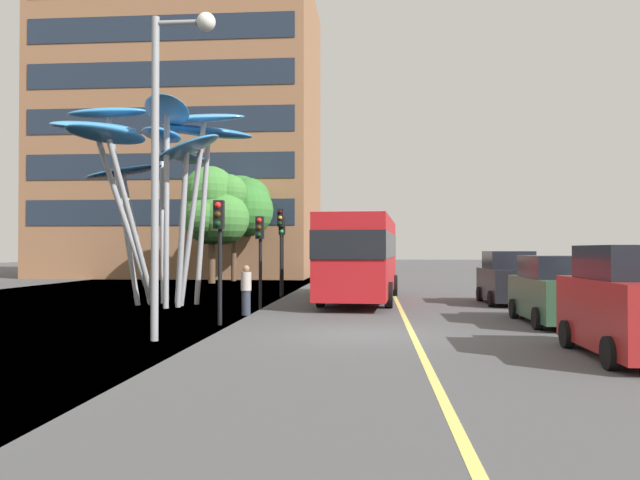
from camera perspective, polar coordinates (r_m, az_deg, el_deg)
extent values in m
cube|color=#4C4C4F|center=(16.40, 3.76, -8.51)|extent=(120.00, 240.00, 0.10)
cube|color=#E0D666|center=(16.42, 8.22, -8.33)|extent=(0.16, 144.00, 0.01)
cube|color=red|center=(26.50, 3.67, -1.42)|extent=(3.21, 10.86, 3.05)
cube|color=black|center=(26.50, 3.67, -0.50)|extent=(3.24, 10.96, 0.97)
cube|color=yellow|center=(31.80, 4.47, 0.88)|extent=(1.38, 0.19, 0.36)
cube|color=#B2B2B7|center=(26.54, 3.67, 2.13)|extent=(2.13, 3.87, 0.24)
cylinder|color=black|center=(29.79, 6.62, -4.03)|extent=(0.34, 0.98, 0.96)
cylinder|color=black|center=(29.98, 1.81, -4.02)|extent=(0.34, 0.98, 0.96)
cylinder|color=black|center=(23.54, 6.14, -4.88)|extent=(0.34, 0.98, 0.96)
cylinder|color=black|center=(23.78, 0.06, -4.85)|extent=(0.34, 0.98, 0.96)
cylinder|color=#9EA0A5|center=(24.66, -11.26, 2.44)|extent=(1.18, 0.43, 7.11)
ellipsoid|color=#4CA3E5|center=(24.90, -10.23, 10.63)|extent=(3.41, 1.95, 0.58)
cylinder|color=#9EA0A5|center=(25.47, -10.39, 1.96)|extent=(0.68, 0.47, 6.77)
ellipsoid|color=#2D7FD1|center=(25.90, -9.86, 9.44)|extent=(3.80, 2.81, 0.59)
cylinder|color=#9EA0A5|center=(26.66, -12.20, 0.97)|extent=(0.31, 1.05, 5.98)
ellipsoid|color=#4CA3E5|center=(27.30, -11.83, 7.19)|extent=(1.64, 4.13, 0.33)
cylinder|color=#9EA0A5|center=(26.97, -13.83, 2.08)|extent=(1.02, 2.22, 7.06)
ellipsoid|color=#2D7FD1|center=(28.41, -13.90, 9.04)|extent=(2.73, 3.47, 0.82)
cylinder|color=#9EA0A5|center=(26.37, -16.04, 0.26)|extent=(1.74, 1.05, 5.32)
ellipsoid|color=#2D7FD1|center=(27.17, -17.19, 5.79)|extent=(4.48, 3.36, 0.66)
cylinder|color=#9EA0A5|center=(25.74, -17.14, 2.66)|extent=(1.43, 0.25, 7.43)
ellipsoid|color=#388EDB|center=(26.44, -18.38, 10.67)|extent=(3.20, 1.27, 0.48)
cylinder|color=#9EA0A5|center=(24.64, -17.01, 1.80)|extent=(1.95, 1.76, 6.59)
ellipsoid|color=#4299E0|center=(24.65, -19.45, 9.45)|extent=(3.43, 3.32, 0.80)
cylinder|color=#9EA0A5|center=(24.03, -16.39, 1.39)|extent=(1.23, 2.30, 6.19)
ellipsoid|color=#388EDB|center=(23.59, -18.37, 8.91)|extent=(2.61, 3.59, 0.66)
cylinder|color=#9EA0A5|center=(23.78, -13.50, 2.58)|extent=(0.37, 0.55, 7.11)
ellipsoid|color=#4299E0|center=(24.10, -13.46, 11.06)|extent=(3.04, 4.64, 0.76)
cylinder|color=#9EA0A5|center=(23.99, -12.15, 1.01)|extent=(0.72, 0.71, 5.84)
ellipsoid|color=#4299E0|center=(23.99, -11.77, 7.99)|extent=(3.70, 3.70, 1.20)
cylinder|color=black|center=(18.32, -8.89, -2.02)|extent=(0.12, 0.12, 3.52)
cube|color=black|center=(18.21, -8.98, 2.24)|extent=(0.28, 0.24, 0.80)
sphere|color=red|center=(18.10, -9.08, 3.09)|extent=(0.18, 0.18, 0.18)
sphere|color=#3A2707|center=(18.08, -9.08, 2.27)|extent=(0.18, 0.18, 0.18)
sphere|color=black|center=(18.07, -9.08, 1.44)|extent=(0.18, 0.18, 0.18)
cylinder|color=black|center=(22.97, -5.32, -2.05)|extent=(0.12, 0.12, 3.31)
cube|color=black|center=(22.84, -5.38, 1.09)|extent=(0.28, 0.24, 0.80)
sphere|color=red|center=(22.72, -5.44, 1.76)|extent=(0.18, 0.18, 0.18)
sphere|color=#3A2707|center=(22.71, -5.44, 1.10)|extent=(0.18, 0.18, 0.18)
sphere|color=black|center=(22.70, -5.44, 0.45)|extent=(0.18, 0.18, 0.18)
cylinder|color=black|center=(29.41, -3.36, -1.49)|extent=(0.12, 0.12, 3.62)
cube|color=black|center=(29.29, -3.40, 1.26)|extent=(0.28, 0.24, 0.80)
sphere|color=#390706|center=(29.17, -3.43, 1.78)|extent=(0.18, 0.18, 0.18)
sphere|color=#3A2707|center=(29.16, -3.43, 1.27)|extent=(0.18, 0.18, 0.18)
sphere|color=green|center=(29.15, -3.43, 0.76)|extent=(0.18, 0.18, 0.18)
cylinder|color=black|center=(29.14, -3.49, -1.15)|extent=(0.12, 0.12, 3.97)
cube|color=black|center=(29.03, -3.53, 1.97)|extent=(0.28, 0.24, 0.80)
sphere|color=#390706|center=(28.92, -3.56, 2.50)|extent=(0.18, 0.18, 0.18)
sphere|color=orange|center=(28.90, -3.56, 1.99)|extent=(0.18, 0.18, 0.18)
sphere|color=black|center=(28.89, -3.56, 1.47)|extent=(0.18, 0.18, 0.18)
cube|color=maroon|center=(14.03, 26.02, -5.97)|extent=(1.75, 4.12, 1.37)
cube|color=black|center=(13.97, 25.99, -1.80)|extent=(1.61, 2.26, 0.67)
cylinder|color=black|center=(15.01, 21.10, -7.82)|extent=(0.20, 0.60, 0.60)
cylinder|color=black|center=(12.60, 24.43, -9.15)|extent=(0.20, 0.60, 0.60)
cube|color=#2D5138|center=(19.67, 20.19, -4.85)|extent=(1.72, 4.58, 1.14)
cube|color=black|center=(19.62, 20.18, -2.26)|extent=(1.58, 2.52, 0.64)
cylinder|color=black|center=(21.30, 21.41, -5.74)|extent=(0.20, 0.60, 0.60)
cylinder|color=black|center=(20.87, 16.86, -5.86)|extent=(0.20, 0.60, 0.60)
cylinder|color=black|center=(18.61, 23.95, -6.44)|extent=(0.20, 0.60, 0.60)
cylinder|color=black|center=(18.12, 18.77, -6.62)|extent=(0.20, 0.60, 0.60)
cube|color=black|center=(26.18, 16.38, -3.79)|extent=(1.76, 4.19, 1.20)
cube|color=black|center=(26.15, 16.37, -1.72)|extent=(1.62, 2.31, 0.69)
cylinder|color=black|center=(27.67, 17.63, -4.62)|extent=(0.20, 0.60, 0.60)
cylinder|color=black|center=(27.33, 14.01, -4.68)|extent=(0.20, 0.60, 0.60)
cylinder|color=black|center=(25.15, 18.96, -4.99)|extent=(0.20, 0.60, 0.60)
cylinder|color=black|center=(24.77, 14.99, -5.07)|extent=(0.20, 0.60, 0.60)
cylinder|color=gray|center=(15.55, -14.46, 5.33)|extent=(0.18, 0.18, 7.61)
cylinder|color=gray|center=(16.18, -12.28, 18.38)|extent=(1.21, 0.12, 0.12)
sphere|color=silver|center=(16.02, -10.09, 18.57)|extent=(0.44, 0.44, 0.44)
cylinder|color=brown|center=(41.10, -9.59, -1.66)|extent=(0.45, 0.45, 3.10)
sphere|color=#428438|center=(41.08, -9.76, 4.19)|extent=(3.34, 3.34, 3.34)
sphere|color=#428438|center=(41.01, -8.15, 4.15)|extent=(2.42, 2.42, 2.42)
sphere|color=#428438|center=(40.51, -8.63, 1.93)|extent=(3.30, 3.30, 3.30)
sphere|color=#428438|center=(41.06, -9.60, 2.20)|extent=(3.74, 3.74, 3.74)
sphere|color=#428438|center=(40.34, -10.15, 2.03)|extent=(2.61, 2.61, 2.61)
cylinder|color=brown|center=(43.90, -7.68, -1.33)|extent=(0.36, 0.36, 3.53)
sphere|color=#387A33|center=(43.28, -6.54, 2.67)|extent=(3.61, 3.61, 3.61)
sphere|color=#387A33|center=(44.18, -6.36, 3.60)|extent=(2.98, 2.98, 2.98)
sphere|color=#387A33|center=(44.82, -7.13, 3.42)|extent=(3.62, 3.62, 3.62)
cylinder|color=#2D3342|center=(21.02, -6.59, -5.58)|extent=(0.29, 0.29, 0.80)
cylinder|color=#B2A89E|center=(20.97, -6.59, -3.67)|extent=(0.34, 0.34, 0.60)
sphere|color=#937056|center=(20.95, -6.59, -2.55)|extent=(0.22, 0.22, 0.22)
cube|color=#8E6042|center=(54.67, -11.67, 9.07)|extent=(20.81, 14.49, 23.09)
cube|color=#1E2838|center=(47.01, -14.20, 2.40)|extent=(19.57, 0.08, 1.85)
cube|color=#1E2838|center=(47.31, -14.18, 6.39)|extent=(19.57, 0.08, 1.85)
cube|color=#1E2838|center=(47.83, -14.17, 10.31)|extent=(19.57, 0.08, 1.85)
cube|color=#1E2838|center=(48.58, -14.15, 14.13)|extent=(19.57, 0.08, 1.85)
cube|color=#1E2838|center=(49.53, -14.14, 17.82)|extent=(19.57, 0.08, 1.85)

